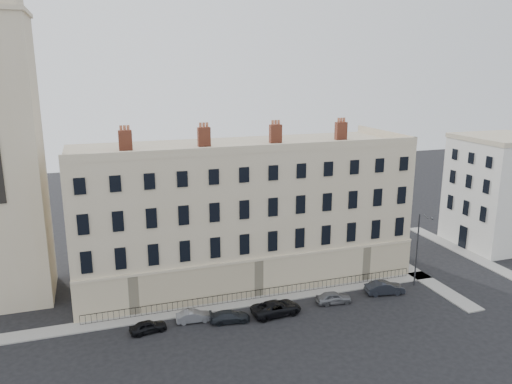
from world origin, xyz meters
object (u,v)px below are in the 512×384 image
car_d (276,308)px  car_e (334,297)px  car_a (148,326)px  car_c (230,316)px  car_b (194,316)px  streetlamp (418,247)px  car_f (385,288)px

car_d → car_e: bearing=-91.3°
car_a → car_d: (12.04, -0.52, 0.12)m
car_e → car_c: bearing=97.7°
car_a → car_b: size_ratio=0.99×
car_b → car_d: car_d is taller
car_e → car_d: bearing=99.1°
car_b → streetlamp: size_ratio=0.41×
car_c → streetlamp: 21.70m
car_b → car_f: bearing=-87.3°
car_c → streetlamp: (21.30, 1.35, 3.93)m
car_b → car_f: 20.14m
car_d → car_e: size_ratio=1.36×
car_c → car_e: bearing=-81.1°
car_a → car_e: size_ratio=0.92×
car_b → car_e: (14.09, -0.75, 0.07)m
streetlamp → car_e: bearing=-153.1°
car_e → car_f: bearing=-82.2°
car_a → streetlamp: bearing=-96.7°
car_f → car_d: bearing=102.5°
car_f → car_b: bearing=98.2°
car_b → streetlamp: bearing=-85.2°
car_d → car_e: (6.31, 0.37, -0.07)m
streetlamp → car_b: bearing=-158.0°
car_c → car_e: 10.93m
car_b → car_a: bearing=102.2°
car_d → car_b: bearing=77.1°
car_b → car_d: (7.78, -1.12, 0.13)m
car_a → car_b: bearing=-90.4°
car_b → car_e: bearing=-88.8°
streetlamp → car_a: bearing=-156.9°
car_e → streetlamp: streetlamp is taller
car_a → car_f: 24.39m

